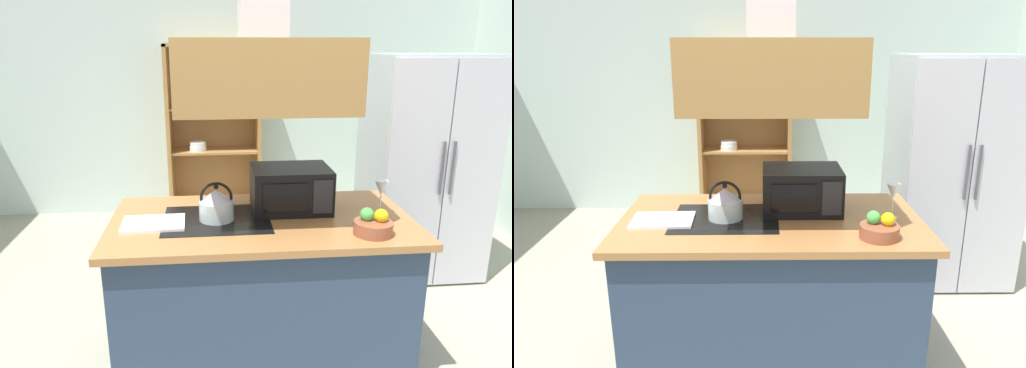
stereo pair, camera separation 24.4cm
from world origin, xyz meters
TOP-DOWN VIEW (x-y plane):
  - wall_back at (0.00, 3.00)m, footprint 6.00×0.12m
  - kitchen_island at (0.24, 0.22)m, footprint 1.72×0.92m
  - range_hood at (0.24, 0.22)m, footprint 0.90×0.70m
  - refrigerator at (1.68, 1.28)m, footprint 0.90×0.78m
  - dish_cabinet at (-0.00, 2.78)m, footprint 0.99×0.40m
  - kettle at (-0.02, 0.22)m, footprint 0.20×0.20m
  - cutting_board at (-0.36, 0.18)m, footprint 0.35×0.25m
  - microwave at (0.43, 0.36)m, footprint 0.46×0.35m
  - wine_glass_on_counter at (0.93, 0.22)m, footprint 0.08×0.08m
  - fruit_bowl at (0.80, -0.06)m, footprint 0.20×0.20m

SIDE VIEW (x-z plane):
  - kitchen_island at x=0.24m, z-range 0.00..0.90m
  - dish_cabinet at x=0.00m, z-range -0.10..1.75m
  - refrigerator at x=1.68m, z-range 0.00..1.78m
  - cutting_board at x=-0.36m, z-range 0.90..0.92m
  - fruit_bowl at x=0.80m, z-range 0.88..1.02m
  - kettle at x=-0.02m, z-range 0.88..1.10m
  - microwave at x=0.43m, z-range 0.90..1.16m
  - wine_glass_on_counter at x=0.93m, z-range 0.95..1.16m
  - wall_back at x=0.00m, z-range 0.00..2.70m
  - range_hood at x=0.24m, z-range 1.22..2.39m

